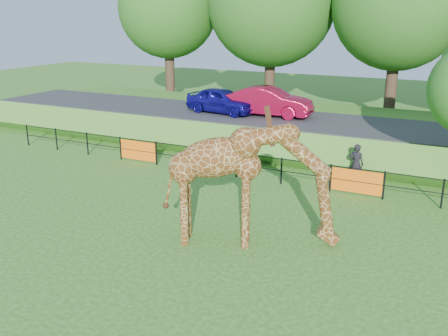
% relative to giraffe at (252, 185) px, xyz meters
% --- Properties ---
extents(ground, '(90.00, 90.00, 0.00)m').
position_rel_giraffe_xyz_m(ground, '(-1.05, -2.47, -1.85)').
color(ground, '#2E6318').
rests_on(ground, ground).
extents(giraffe, '(5.19, 2.74, 3.71)m').
position_rel_giraffe_xyz_m(giraffe, '(0.00, 0.00, 0.00)').
color(giraffe, '#5D3213').
rests_on(giraffe, ground).
extents(perimeter_fence, '(28.07, 0.10, 1.10)m').
position_rel_giraffe_xyz_m(perimeter_fence, '(-1.05, 5.53, -1.30)').
color(perimeter_fence, black).
rests_on(perimeter_fence, ground).
extents(embankment, '(40.00, 9.00, 1.30)m').
position_rel_giraffe_xyz_m(embankment, '(-1.05, 13.03, -1.20)').
color(embankment, '#2E6318').
rests_on(embankment, ground).
extents(road, '(40.00, 5.00, 0.12)m').
position_rel_giraffe_xyz_m(road, '(-1.05, 11.53, -0.49)').
color(road, '#323235').
rests_on(road, embankment).
extents(car_blue, '(4.23, 2.22, 1.37)m').
position_rel_giraffe_xyz_m(car_blue, '(-6.63, 11.34, 0.25)').
color(car_blue, '#1A139F').
rests_on(car_blue, road).
extents(car_red, '(4.65, 1.80, 1.51)m').
position_rel_giraffe_xyz_m(car_red, '(-4.08, 11.74, 0.32)').
color(car_red, '#AB0C31').
rests_on(car_red, road).
extents(visitor, '(0.66, 0.49, 1.65)m').
position_rel_giraffe_xyz_m(visitor, '(1.62, 6.92, -1.03)').
color(visitor, black).
rests_on(visitor, ground).
extents(bg_tree_line, '(37.30, 8.80, 11.82)m').
position_rel_giraffe_xyz_m(bg_tree_line, '(0.84, 19.53, 5.34)').
color(bg_tree_line, '#342217').
rests_on(bg_tree_line, ground).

